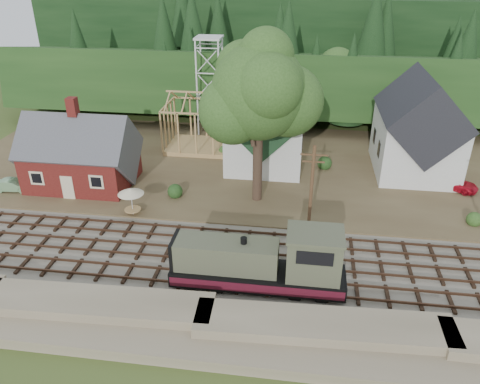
# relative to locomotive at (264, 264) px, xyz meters

# --- Properties ---
(ground) EXTENTS (140.00, 140.00, 0.00)m
(ground) POSITION_rel_locomotive_xyz_m (-3.90, 3.00, -2.14)
(ground) COLOR #384C1E
(ground) RESTS_ON ground
(embankment) EXTENTS (64.00, 5.00, 1.60)m
(embankment) POSITION_rel_locomotive_xyz_m (-3.90, -5.50, -2.14)
(embankment) COLOR #7F7259
(embankment) RESTS_ON ground
(railroad_bed) EXTENTS (64.00, 11.00, 0.16)m
(railroad_bed) POSITION_rel_locomotive_xyz_m (-3.90, 3.00, -2.06)
(railroad_bed) COLOR #726B5B
(railroad_bed) RESTS_ON ground
(village_flat) EXTENTS (64.00, 26.00, 0.30)m
(village_flat) POSITION_rel_locomotive_xyz_m (-3.90, 21.00, -1.99)
(village_flat) COLOR brown
(village_flat) RESTS_ON ground
(hillside) EXTENTS (70.00, 28.96, 12.74)m
(hillside) POSITION_rel_locomotive_xyz_m (-3.90, 45.00, -2.14)
(hillside) COLOR #1E3F19
(hillside) RESTS_ON ground
(ridge) EXTENTS (80.00, 20.00, 12.00)m
(ridge) POSITION_rel_locomotive_xyz_m (-3.90, 61.00, -2.14)
(ridge) COLOR black
(ridge) RESTS_ON ground
(depot) EXTENTS (10.80, 7.41, 9.00)m
(depot) POSITION_rel_locomotive_xyz_m (-19.90, 14.00, 1.07)
(depot) COLOR #531313
(depot) RESTS_ON village_flat
(church) EXTENTS (8.40, 15.17, 13.00)m
(church) POSITION_rel_locomotive_xyz_m (-1.90, 22.68, 3.04)
(church) COLOR silver
(church) RESTS_ON village_flat
(farmhouse) EXTENTS (8.40, 10.80, 10.60)m
(farmhouse) POSITION_rel_locomotive_xyz_m (14.10, 22.00, 2.72)
(farmhouse) COLOR silver
(farmhouse) RESTS_ON village_flat
(timber_frame) EXTENTS (8.20, 6.20, 6.99)m
(timber_frame) POSITION_rel_locomotive_xyz_m (-9.90, 25.00, 1.12)
(timber_frame) COLOR tan
(timber_frame) RESTS_ON village_flat
(lattice_tower) EXTENTS (3.20, 3.20, 12.12)m
(lattice_tower) POSITION_rel_locomotive_xyz_m (-9.90, 31.00, 7.89)
(lattice_tower) COLOR silver
(lattice_tower) RESTS_ON village_flat
(big_tree) EXTENTS (10.90, 8.40, 14.70)m
(big_tree) POSITION_rel_locomotive_xyz_m (-1.73, 13.08, 8.07)
(big_tree) COLOR #38281E
(big_tree) RESTS_ON village_flat
(telegraph_pole_near) EXTENTS (2.20, 0.28, 8.00)m
(telegraph_pole_near) POSITION_rel_locomotive_xyz_m (3.10, 8.20, 2.10)
(telegraph_pole_near) COLOR #4C331E
(telegraph_pole_near) RESTS_ON ground
(locomotive) EXTENTS (12.13, 3.03, 4.85)m
(locomotive) POSITION_rel_locomotive_xyz_m (0.00, 0.00, 0.00)
(locomotive) COLOR black
(locomotive) RESTS_ON railroad_bed
(car_blue) EXTENTS (2.75, 3.70, 1.17)m
(car_blue) POSITION_rel_locomotive_xyz_m (-16.68, 14.91, -1.26)
(car_blue) COLOR #6195D0
(car_blue) RESTS_ON village_flat
(car_green) EXTENTS (3.82, 1.59, 1.23)m
(car_green) POSITION_rel_locomotive_xyz_m (-26.19, 11.33, -1.23)
(car_green) COLOR #77A773
(car_green) RESTS_ON village_flat
(car_red) EXTENTS (4.70, 3.92, 1.19)m
(car_red) POSITION_rel_locomotive_xyz_m (17.64, 17.84, -1.25)
(car_red) COLOR red
(car_red) RESTS_ON village_flat
(patio_set) EXTENTS (2.33, 2.33, 2.60)m
(patio_set) POSITION_rel_locomotive_xyz_m (-12.79, 8.50, 0.37)
(patio_set) COLOR silver
(patio_set) RESTS_ON village_flat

